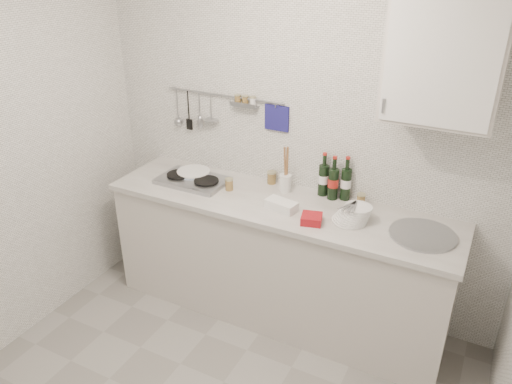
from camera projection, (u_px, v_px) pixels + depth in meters
back_wall at (298, 143)px, 3.47m from camera, size 3.00×0.02×2.50m
counter at (279, 262)px, 3.60m from camera, size 2.44×0.64×0.96m
wall_rail at (221, 108)px, 3.61m from camera, size 0.98×0.09×0.34m
wall_cabinet at (446, 57)px, 2.65m from camera, size 0.60×0.38×0.70m
plate_stack_hob at (192, 174)px, 3.74m from camera, size 0.27×0.27×0.05m
plate_stack_sink at (353, 214)px, 3.13m from camera, size 0.24×0.23×0.11m
wine_bottles at (334, 177)px, 3.38m from camera, size 0.23×0.11×0.31m
butter_dish at (281, 205)px, 3.28m from camera, size 0.23×0.14×0.06m
strawberry_punnet at (312, 219)px, 3.12m from camera, size 0.16×0.16×0.05m
utensil_crock at (285, 181)px, 3.50m from camera, size 0.08×0.08×0.35m
jar_a at (272, 177)px, 3.63m from camera, size 0.07×0.07×0.09m
jar_b at (361, 199)px, 3.33m from camera, size 0.06×0.06×0.08m
jar_c at (353, 211)px, 3.19m from camera, size 0.06×0.06×0.08m
jar_d at (229, 184)px, 3.53m from camera, size 0.06×0.06×0.09m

